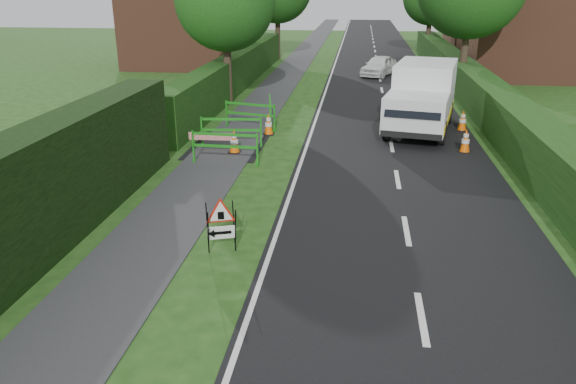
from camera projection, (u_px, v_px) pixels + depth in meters
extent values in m
plane|color=#1A4213|center=(262.00, 344.00, 8.61)|extent=(120.00, 120.00, 0.00)
cube|color=black|center=(376.00, 58.00, 40.84)|extent=(6.00, 90.00, 0.02)
cube|color=#2D2D30|center=(301.00, 57.00, 41.48)|extent=(2.00, 90.00, 0.02)
cube|color=#14380F|center=(238.00, 87.00, 29.63)|extent=(1.00, 24.00, 1.80)
cube|color=#14380F|center=(486.00, 119.00, 22.72)|extent=(1.20, 50.00, 1.50)
cube|color=brown|center=(187.00, 22.00, 36.69)|extent=(7.00, 7.00, 5.50)
cube|color=brown|center=(530.00, 28.00, 32.38)|extent=(7.00, 7.00, 5.50)
cube|color=brown|center=(495.00, 15.00, 45.27)|extent=(7.00, 7.00, 5.50)
cylinder|color=#2D2116|center=(228.00, 74.00, 25.41)|extent=(0.36, 0.36, 2.62)
sphere|color=#144412|center=(225.00, 0.00, 24.29)|extent=(4.40, 4.40, 4.40)
cylinder|color=#2D2116|center=(463.00, 62.00, 27.78)|extent=(0.36, 0.36, 2.97)
cylinder|color=#2D2116|center=(278.00, 39.00, 40.25)|extent=(0.36, 0.36, 2.80)
cylinder|color=#2D2116|center=(428.00, 38.00, 42.74)|extent=(0.36, 0.36, 2.45)
cylinder|color=black|center=(208.00, 233.00, 11.18)|extent=(0.13, 0.30, 1.01)
cylinder|color=black|center=(207.00, 228.00, 11.41)|extent=(0.13, 0.30, 1.01)
cylinder|color=black|center=(235.00, 231.00, 11.29)|extent=(0.13, 0.30, 1.01)
cylinder|color=black|center=(234.00, 226.00, 11.52)|extent=(0.13, 0.30, 1.01)
cube|color=white|center=(222.00, 233.00, 11.36)|extent=(0.54, 0.20, 0.27)
cube|color=black|center=(222.00, 233.00, 11.35)|extent=(0.38, 0.14, 0.06)
cone|color=black|center=(211.00, 234.00, 11.30)|extent=(0.17, 0.20, 0.16)
cube|color=black|center=(221.00, 216.00, 11.21)|extent=(0.12, 0.05, 0.16)
cube|color=silver|center=(425.00, 89.00, 21.24)|extent=(2.69, 3.66, 1.98)
cube|color=silver|center=(416.00, 112.00, 19.15)|extent=(2.45, 2.51, 1.21)
cube|color=black|center=(413.00, 110.00, 18.13)|extent=(1.82, 0.60, 0.56)
cube|color=yellow|center=(392.00, 113.00, 20.97)|extent=(1.05, 4.98, 0.25)
cube|color=yellow|center=(449.00, 117.00, 20.35)|extent=(1.05, 4.98, 0.25)
cube|color=black|center=(411.00, 135.00, 18.44)|extent=(2.00, 0.53, 0.21)
cylinder|color=black|center=(388.00, 129.00, 19.60)|extent=(0.41, 0.86, 0.82)
cylinder|color=black|center=(442.00, 133.00, 19.04)|extent=(0.41, 0.86, 0.82)
cylinder|color=black|center=(401.00, 109.00, 22.54)|extent=(0.41, 0.86, 0.82)
cylinder|color=black|center=(449.00, 113.00, 21.98)|extent=(0.41, 0.86, 0.82)
cube|color=black|center=(464.00, 152.00, 18.30)|extent=(0.38, 0.38, 0.04)
cone|color=#F66007|center=(466.00, 140.00, 18.16)|extent=(0.32, 0.32, 0.75)
cylinder|color=white|center=(466.00, 141.00, 18.18)|extent=(0.25, 0.25, 0.14)
cylinder|color=white|center=(466.00, 135.00, 18.11)|extent=(0.17, 0.17, 0.10)
cube|color=black|center=(462.00, 130.00, 20.96)|extent=(0.38, 0.38, 0.04)
cone|color=#F66007|center=(463.00, 120.00, 20.83)|extent=(0.32, 0.32, 0.75)
cylinder|color=white|center=(463.00, 121.00, 20.84)|extent=(0.25, 0.25, 0.14)
cylinder|color=white|center=(463.00, 116.00, 20.77)|extent=(0.17, 0.17, 0.10)
cube|color=black|center=(447.00, 118.00, 22.80)|extent=(0.38, 0.38, 0.04)
cone|color=#F66007|center=(448.00, 109.00, 22.66)|extent=(0.32, 0.32, 0.75)
cylinder|color=white|center=(448.00, 110.00, 22.68)|extent=(0.25, 0.25, 0.14)
cylinder|color=white|center=(448.00, 105.00, 22.61)|extent=(0.17, 0.17, 0.10)
cube|color=black|center=(235.00, 152.00, 18.24)|extent=(0.38, 0.38, 0.04)
cone|color=#F66007|center=(234.00, 140.00, 18.11)|extent=(0.32, 0.32, 0.75)
cylinder|color=white|center=(234.00, 142.00, 18.12)|extent=(0.25, 0.25, 0.14)
cylinder|color=white|center=(234.00, 136.00, 18.05)|extent=(0.17, 0.17, 0.10)
cube|color=black|center=(269.00, 134.00, 20.44)|extent=(0.38, 0.38, 0.04)
cone|color=#F66007|center=(269.00, 123.00, 20.30)|extent=(0.32, 0.32, 0.75)
cylinder|color=white|center=(269.00, 124.00, 20.31)|extent=(0.25, 0.25, 0.14)
cylinder|color=white|center=(268.00, 119.00, 20.24)|extent=(0.17, 0.17, 0.10)
cube|color=#1A8117|center=(193.00, 146.00, 17.13)|extent=(0.05, 0.05, 1.00)
cube|color=#1A8117|center=(257.00, 149.00, 16.83)|extent=(0.05, 0.05, 1.00)
cube|color=#1A8117|center=(224.00, 135.00, 16.83)|extent=(2.00, 0.13, 0.08)
cube|color=#1A8117|center=(225.00, 146.00, 16.96)|extent=(2.00, 0.13, 0.08)
cube|color=#1A8117|center=(194.00, 161.00, 17.30)|extent=(0.07, 0.35, 0.04)
cube|color=#1A8117|center=(258.00, 165.00, 17.00)|extent=(0.07, 0.35, 0.04)
cube|color=#1A8117|center=(202.00, 131.00, 18.89)|extent=(0.05, 0.05, 1.00)
cube|color=#1A8117|center=(261.00, 132.00, 18.83)|extent=(0.05, 0.05, 1.00)
cube|color=#1A8117|center=(231.00, 119.00, 18.71)|extent=(2.00, 0.25, 0.08)
cube|color=#1A8117|center=(231.00, 130.00, 18.84)|extent=(2.00, 0.25, 0.08)
cube|color=#1A8117|center=(203.00, 145.00, 19.05)|extent=(0.09, 0.35, 0.04)
cube|color=#1A8117|center=(261.00, 145.00, 19.00)|extent=(0.09, 0.35, 0.04)
cube|color=#1A8117|center=(227.00, 113.00, 21.48)|extent=(0.06, 0.06, 1.00)
cube|color=#1A8117|center=(274.00, 118.00, 20.77)|extent=(0.06, 0.06, 1.00)
cube|color=#1A8117|center=(250.00, 104.00, 20.98)|extent=(1.95, 0.56, 0.08)
cube|color=#1A8117|center=(250.00, 114.00, 21.11)|extent=(1.95, 0.56, 0.08)
cube|color=#1A8117|center=(227.00, 126.00, 21.65)|extent=(0.15, 0.35, 0.04)
cube|color=#1A8117|center=(275.00, 130.00, 20.94)|extent=(0.15, 0.35, 0.04)
cube|color=#1A8117|center=(271.00, 117.00, 20.88)|extent=(0.06, 0.06, 1.00)
cube|color=#1A8117|center=(270.00, 106.00, 22.75)|extent=(0.06, 0.06, 1.00)
cube|color=#1A8117|center=(270.00, 101.00, 21.67)|extent=(0.39, 1.98, 0.08)
cube|color=#1A8117|center=(270.00, 110.00, 21.80)|extent=(0.39, 1.98, 0.08)
cube|color=#1A8117|center=(271.00, 130.00, 21.05)|extent=(0.36, 0.12, 0.04)
cube|color=#1A8117|center=(270.00, 118.00, 22.92)|extent=(0.36, 0.12, 0.04)
cube|color=red|center=(212.00, 149.00, 18.62)|extent=(1.50, 0.09, 0.25)
imported|color=white|center=(379.00, 66.00, 33.10)|extent=(2.50, 3.70, 1.17)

